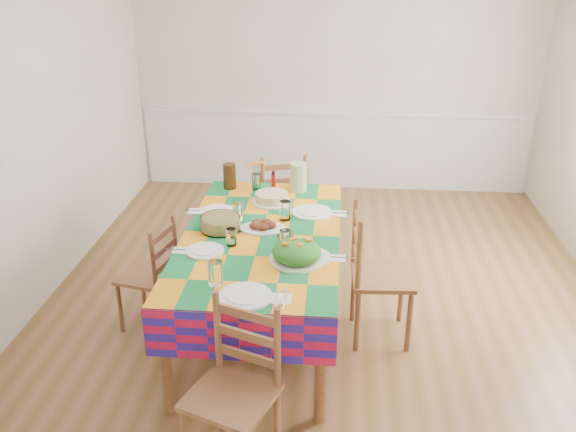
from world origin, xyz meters
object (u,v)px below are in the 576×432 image
Objects in this scene: meat_platter at (263,226)px; tea_pitcher at (230,176)px; dining_table at (262,245)px; green_pitcher at (298,177)px; chair_far at (281,204)px; chair_left at (152,275)px; chair_right at (376,276)px; chair_near at (235,392)px.

meat_platter is 0.87m from tea_pitcher.
dining_table is 0.90m from green_pitcher.
chair_far is (0.01, 1.28, -0.22)m from dining_table.
chair_right reaches higher than chair_left.
dining_table is 0.83m from chair_right.
green_pitcher is 2.18m from chair_near.
dining_table is at bearing 73.63° from chair_far.
chair_left is 0.85× the size of chair_right.
meat_platter is 1.25m from chair_far.
meat_platter is 0.32× the size of chair_right.
green_pitcher reaches higher than chair_near.
green_pitcher is 1.13m from chair_right.
chair_near is at bearing -94.82° from green_pitcher.
chair_right is (0.79, -1.28, 0.01)m from chair_far.
chair_near is (0.39, -2.13, -0.42)m from tea_pitcher.
chair_right reaches higher than meat_platter.
tea_pitcher reaches higher than dining_table.
dining_table is at bearing 103.24° from chair_left.
chair_near is 1.50m from chair_right.
tea_pitcher is (-0.37, 0.78, 0.08)m from meat_platter.
chair_near is 2.56m from chair_far.
meat_platter is 0.81m from green_pitcher.
chair_right is (0.81, -0.00, -0.21)m from dining_table.
green_pitcher reaches higher than chair_left.
chair_right reaches higher than tea_pitcher.
green_pitcher is 0.27× the size of chair_left.
chair_left is (-0.44, -0.86, -0.47)m from tea_pitcher.
chair_right is at bearing 102.83° from chair_left.
chair_far is at bearing 28.19° from chair_right.
chair_near reaches higher than dining_table.
meat_platter is at bearing 81.08° from chair_right.
chair_far reaches higher than chair_near.
dining_table is at bearing -66.45° from tea_pitcher.
green_pitcher is 0.24× the size of chair_near.
chair_near reaches higher than chair_left.
chair_right is at bearing -0.21° from dining_table.
chair_right is at bearing -54.55° from green_pitcher.
chair_right is at bearing 79.63° from chair_near.
meat_platter is 0.38× the size of chair_left.
green_pitcher is at bearing 77.08° from dining_table.
chair_left is at bearing 144.57° from chair_near.
chair_far reaches higher than dining_table.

